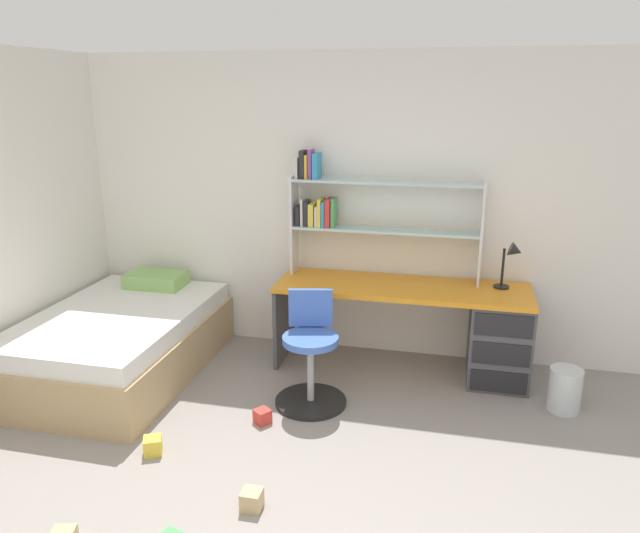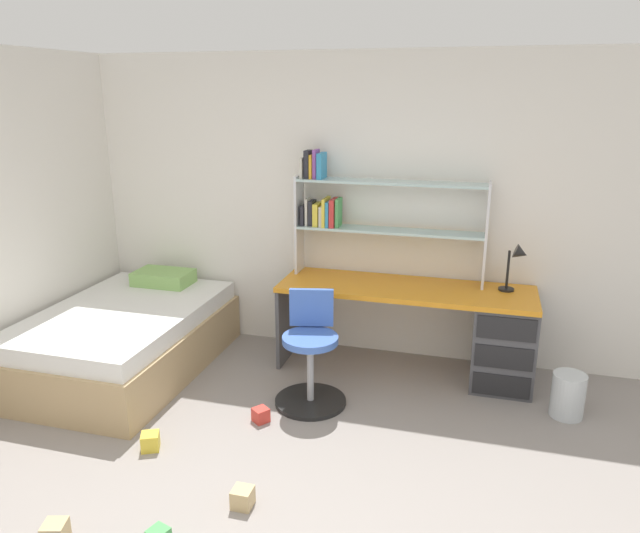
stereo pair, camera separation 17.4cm
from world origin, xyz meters
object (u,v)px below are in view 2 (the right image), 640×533
Objects in this scene: toy_block_natural_5 at (243,498)px; swivel_chair at (311,360)px; desk at (472,330)px; desk_lamp at (517,260)px; toy_block_yellow_1 at (150,441)px; toy_block_natural_4 at (55,533)px; toy_block_red_2 at (261,415)px; bookshelf_hutch at (361,208)px; bed_platform at (125,339)px; waste_bin at (568,395)px.

swivel_chair is at bearing 88.62° from toy_block_natural_5.
swivel_chair is (-1.11, -0.70, -0.08)m from desk.
desk_lamp is 1.72m from swivel_chair.
desk is 2.49m from toy_block_yellow_1.
desk_lamp is 3.47m from toy_block_natural_4.
desk reaches higher than toy_block_natural_4.
desk is at bearing 51.23° from toy_block_natural_4.
toy_block_red_2 is 0.88m from toy_block_natural_5.
toy_block_red_2 is (-1.64, -1.15, -0.92)m from desk_lamp.
bookshelf_hutch reaches higher than desk_lamp.
bookshelf_hutch is at bearing 71.65° from toy_block_red_2.
bookshelf_hutch reaches higher than toy_block_natural_4.
swivel_chair is 7.24× the size of toy_block_natural_4.
bed_platform is at bearing 176.21° from swivel_chair.
desk_lamp is 2.61m from toy_block_natural_5.
bookshelf_hutch is at bearing 168.54° from desk.
toy_block_yellow_1 is at bearing -50.71° from bed_platform.
desk_lamp is at bearing 54.54° from toy_block_natural_5.
toy_block_natural_5 is (0.80, 0.51, -0.00)m from toy_block_natural_4.
toy_block_natural_4 reaches higher than toy_block_yellow_1.
waste_bin is at bearing 24.03° from toy_block_yellow_1.
desk_lamp is (1.23, -0.10, -0.32)m from bookshelf_hutch.
toy_block_red_2 is (1.35, -0.47, -0.21)m from bed_platform.
toy_block_red_2 is at bearing -124.75° from swivel_chair.
waste_bin is at bearing -20.20° from bookshelf_hutch.
desk_lamp is at bearing 34.95° from toy_block_red_2.
bookshelf_hutch is at bearing 175.33° from desk_lamp.
desk_lamp is 0.21× the size of bed_platform.
bookshelf_hutch is at bearing 69.08° from toy_block_natural_4.
swivel_chair reaches higher than toy_block_natural_5.
desk_lamp is 3.49× the size of toy_block_yellow_1.
desk reaches higher than toy_block_red_2.
bookshelf_hutch is at bearing 79.60° from swivel_chair.
waste_bin is 2.84m from toy_block_yellow_1.
swivel_chair is at bearing 64.14° from toy_block_natural_4.
bookshelf_hutch is 15.72× the size of toy_block_red_2.
bed_platform is 2.06m from toy_block_natural_5.
toy_block_yellow_1 is (-1.91, -1.56, -0.35)m from desk.
toy_block_yellow_1 is at bearing -143.11° from desk_lamp.
desk is 18.12× the size of toy_block_natural_5.
desk is 1.30m from bookshelf_hutch.
bookshelf_hutch reaches higher than toy_block_red_2.
bed_platform is 1.99m from toy_block_natural_4.
waste_bin is at bearing 37.51° from toy_block_natural_4.
desk_lamp is 3.93× the size of toy_block_red_2.
toy_block_natural_4 is at bearing -131.63° from desk_lamp.
waste_bin is at bearing 9.26° from swivel_chair.
bookshelf_hutch is 1.27m from desk_lamp.
toy_block_natural_4 is (-0.03, -0.85, 0.00)m from toy_block_yellow_1.
toy_block_red_2 is at bearing -19.16° from bed_platform.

